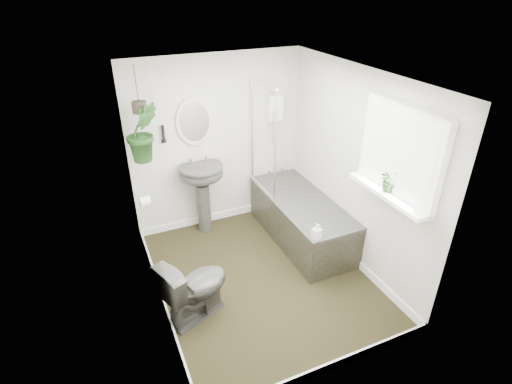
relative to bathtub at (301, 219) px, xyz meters
name	(u,v)px	position (x,y,z in m)	size (l,w,h in m)	color
floor	(261,277)	(-0.80, -0.50, -0.30)	(2.30, 2.80, 0.02)	black
ceiling	(263,75)	(-0.80, -0.50, 2.02)	(2.30, 2.80, 0.02)	white
wall_back	(217,143)	(-0.80, 0.91, 0.86)	(2.30, 0.02, 2.30)	silver
wall_front	(340,272)	(-0.80, -1.91, 0.86)	(2.30, 0.02, 2.30)	silver
wall_left	(148,214)	(-1.96, -0.50, 0.86)	(0.02, 2.80, 2.30)	silver
wall_right	(355,170)	(0.36, -0.50, 0.86)	(0.02, 2.80, 2.30)	silver
skirting	(261,273)	(-0.80, -0.50, -0.24)	(2.30, 2.80, 0.10)	white
bathtub	(301,219)	(0.00, 0.00, 0.00)	(0.72, 1.72, 0.58)	#363632
bath_screen	(263,139)	(-0.33, 0.49, 0.99)	(0.04, 0.72, 1.40)	silver
shower_box	(275,108)	(0.00, 0.84, 1.26)	(0.20, 0.10, 0.35)	white
oval_mirror	(194,122)	(-1.09, 0.87, 1.21)	(0.46, 0.03, 0.62)	beige
wall_sconce	(163,134)	(-1.49, 0.86, 1.11)	(0.04, 0.04, 0.22)	black
toilet_roll_holder	(145,201)	(-1.90, 0.20, 0.61)	(0.11, 0.11, 0.11)	white
window_recess	(401,153)	(0.29, -1.20, 1.36)	(0.08, 1.00, 0.90)	white
window_sill	(387,194)	(0.22, -1.20, 0.94)	(0.18, 1.00, 0.04)	white
window_blinds	(397,153)	(0.24, -1.20, 1.36)	(0.01, 0.86, 0.76)	white
toilet	(195,287)	(-1.65, -0.76, 0.07)	(0.40, 0.71, 0.72)	#363632
pedestal_sink	(203,198)	(-1.09, 0.72, 0.19)	(0.57, 0.48, 0.97)	#363632
sill_plant	(390,180)	(0.25, -1.18, 1.07)	(0.20, 0.18, 0.23)	black
hanging_plant	(143,132)	(-1.77, 0.55, 1.28)	(0.38, 0.30, 0.68)	black
soap_bottle	(317,231)	(-0.28, -0.79, 0.38)	(0.08, 0.09, 0.19)	black
hanging_pot	(139,107)	(-1.77, 0.55, 1.56)	(0.16, 0.16, 0.12)	#2A271E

